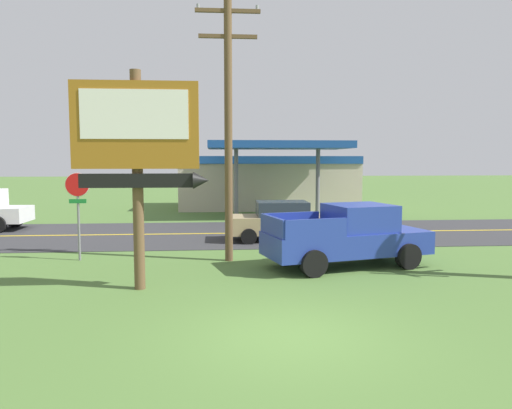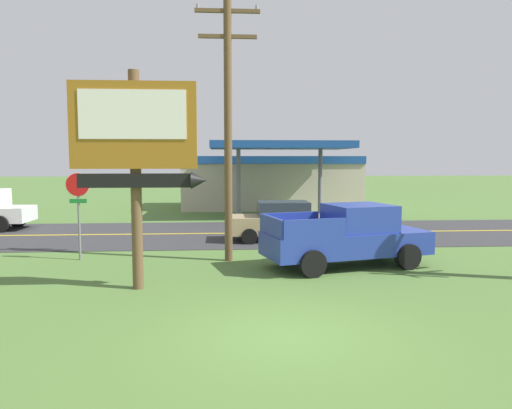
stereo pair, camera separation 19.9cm
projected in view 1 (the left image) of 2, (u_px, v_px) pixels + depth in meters
name	position (u px, v px, depth m)	size (l,w,h in m)	color
ground_plane	(289.00, 336.00, 9.32)	(180.00, 180.00, 0.00)	#4C7033
road_asphalt	(247.00, 233.00, 22.23)	(140.00, 8.00, 0.02)	#333335
road_centre_line	(247.00, 233.00, 22.23)	(126.00, 0.20, 0.01)	gold
motel_sign	(139.00, 144.00, 12.25)	(3.41, 0.54, 5.64)	brown
stop_sign	(78.00, 200.00, 16.14)	(0.80, 0.08, 2.95)	slate
utility_pole	(228.00, 121.00, 15.86)	(2.10, 0.26, 8.63)	brown
gas_station	(267.00, 180.00, 33.94)	(12.00, 11.50, 4.40)	beige
pickup_blue_parked_on_lawn	(348.00, 236.00, 15.37)	(5.52, 3.19, 1.96)	#233893
car_tan_near_lane	(279.00, 221.00, 20.26)	(4.20, 2.00, 1.64)	tan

